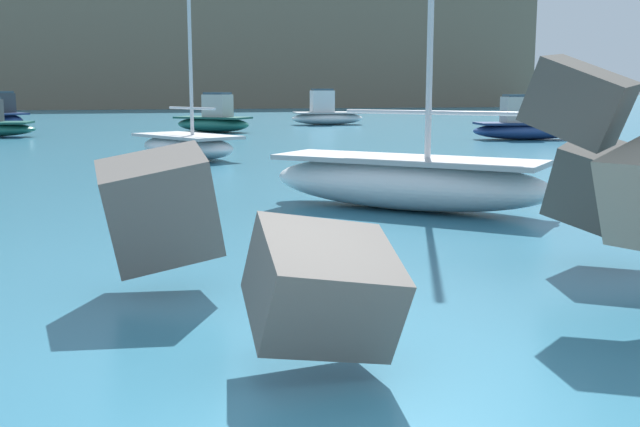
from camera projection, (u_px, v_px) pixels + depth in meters
ground_plane at (358, 397)px, 5.99m from camera, size 400.00×400.00×0.00m
breakwater_jetty at (307, 204)px, 7.71m from camera, size 32.34×6.57×3.14m
boat_near_left at (187, 145)px, 25.64m from camera, size 3.99×4.81×6.40m
boat_near_right at (0, 117)px, 44.84m from camera, size 4.16×5.39×2.20m
boat_mid_left at (525, 126)px, 35.36m from camera, size 5.37×2.60×2.10m
boat_mid_centre at (406, 180)px, 15.09m from camera, size 5.52×5.21×7.25m
boat_mid_right at (214, 120)px, 41.11m from camera, size 4.61×4.22×2.15m
boat_far_centre at (326, 114)px, 49.19m from camera, size 4.78×2.30×2.33m
headland_bluff at (147, 47)px, 97.25m from camera, size 95.17×31.36×15.11m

